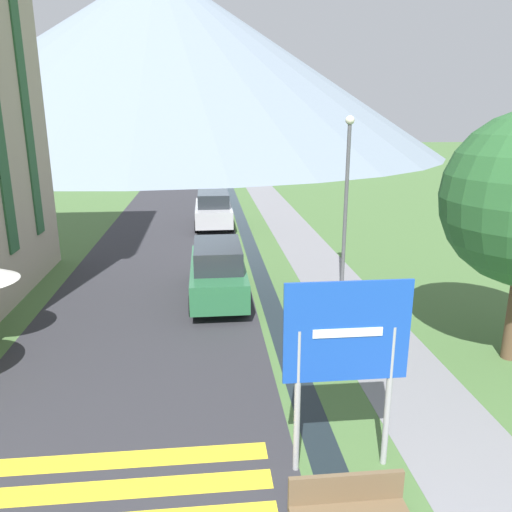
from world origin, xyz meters
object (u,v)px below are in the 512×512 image
object	(u,v)px
parked_car_far	(213,209)
parked_car_near	(218,271)
road_sign	(346,348)
streetlamp	(346,191)

from	to	relation	value
parked_car_far	parked_car_near	bearing A→B (deg)	-90.35
road_sign	parked_car_near	distance (m)	8.40
road_sign	parked_car_near	world-z (taller)	road_sign
parked_car_near	streetlamp	size ratio (longest dim) A/B	0.82
parked_car_far	streetlamp	distance (m)	11.17
parked_car_far	streetlamp	xyz separation A→B (m)	(4.07, -10.12, 2.38)
parked_car_near	parked_car_far	size ratio (longest dim) A/B	1.01
road_sign	parked_car_far	distance (m)	18.81
parked_car_far	streetlamp	world-z (taller)	streetlamp
streetlamp	road_sign	bearing A→B (deg)	-105.37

